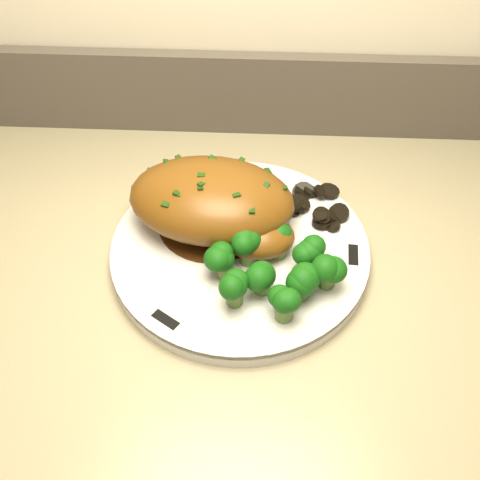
{
  "coord_description": "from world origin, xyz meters",
  "views": [
    {
      "loc": [
        0.41,
        1.27,
        1.36
      ],
      "look_at": [
        0.39,
        1.74,
        0.85
      ],
      "focal_mm": 45.0,
      "sensor_mm": 36.0,
      "label": 1
    }
  ],
  "objects_px": {
    "plate": "(240,252)",
    "broccoli_florets": "(275,269)",
    "counter": "(166,453)",
    "chicken_breast": "(216,204)"
  },
  "relations": [
    {
      "from": "counter",
      "to": "plate",
      "type": "bearing_deg",
      "value": 30.59
    },
    {
      "from": "counter",
      "to": "plate",
      "type": "relative_size",
      "value": 6.38
    },
    {
      "from": "broccoli_florets",
      "to": "plate",
      "type": "bearing_deg",
      "value": 126.7
    },
    {
      "from": "counter",
      "to": "broccoli_florets",
      "type": "height_order",
      "value": "counter"
    },
    {
      "from": "plate",
      "to": "chicken_breast",
      "type": "distance_m",
      "value": 0.06
    },
    {
      "from": "counter",
      "to": "broccoli_florets",
      "type": "relative_size",
      "value": 13.82
    },
    {
      "from": "plate",
      "to": "broccoli_florets",
      "type": "bearing_deg",
      "value": -53.3
    },
    {
      "from": "counter",
      "to": "broccoli_florets",
      "type": "xyz_separation_m",
      "value": [
        0.16,
        0.02,
        0.45
      ]
    },
    {
      "from": "plate",
      "to": "chicken_breast",
      "type": "height_order",
      "value": "chicken_breast"
    },
    {
      "from": "plate",
      "to": "broccoli_florets",
      "type": "xyz_separation_m",
      "value": [
        0.04,
        -0.05,
        0.03
      ]
    }
  ]
}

